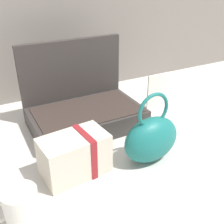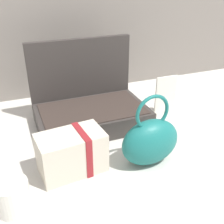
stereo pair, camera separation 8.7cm
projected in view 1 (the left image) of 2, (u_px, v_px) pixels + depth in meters
ground_plane at (111, 149)px, 0.96m from camera, size 6.00×6.00×0.00m
open_suitcase at (83, 107)px, 1.09m from camera, size 0.43×0.28×0.32m
teal_pouch_handbag at (151, 138)px, 0.87m from camera, size 0.20×0.12×0.24m
cream_toiletry_bag at (76, 155)px, 0.82m from camera, size 0.21×0.13×0.13m
coffee_mug at (20, 205)px, 0.67m from camera, size 0.12×0.09×0.09m
info_card_left at (157, 94)px, 1.17m from camera, size 0.10×0.01×0.17m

